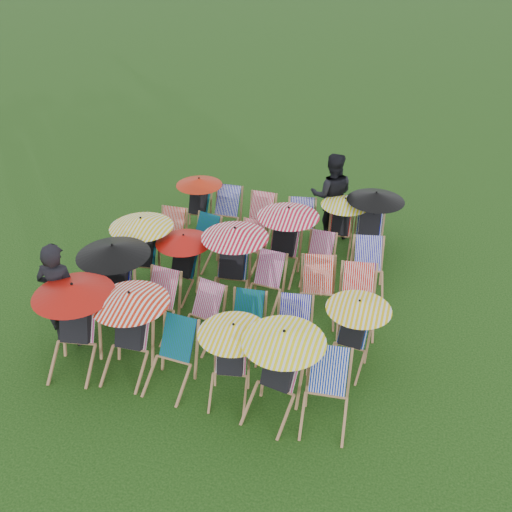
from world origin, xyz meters
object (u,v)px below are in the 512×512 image
(deckchair_5, at_px, (326,394))
(person_left, at_px, (60,295))
(deckchair_0, at_px, (73,325))
(deckchair_29, at_px, (371,223))
(person_rear, at_px, (332,195))

(deckchair_5, xyz_separation_m, person_left, (-4.39, 0.41, 0.45))
(deckchair_0, distance_m, deckchair_5, 3.94)
(deckchair_29, height_order, person_rear, person_rear)
(deckchair_5, bearing_deg, person_rear, 94.96)
(person_rear, bearing_deg, deckchair_29, 135.84)
(deckchair_0, xyz_separation_m, person_left, (-0.47, 0.42, 0.18))
(deckchair_0, relative_size, deckchair_29, 1.07)
(deckchair_0, height_order, person_rear, person_rear)
(deckchair_5, distance_m, deckchair_29, 4.69)
(deckchair_0, xyz_separation_m, person_rear, (2.97, 5.27, 0.17))
(deckchair_29, bearing_deg, deckchair_0, -134.84)
(deckchair_0, bearing_deg, person_rear, 50.50)
(deckchair_5, height_order, deckchair_29, deckchair_29)
(deckchair_5, xyz_separation_m, deckchair_29, (-0.03, 4.68, 0.22))
(deckchair_29, bearing_deg, deckchair_5, -94.72)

